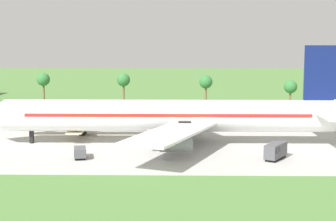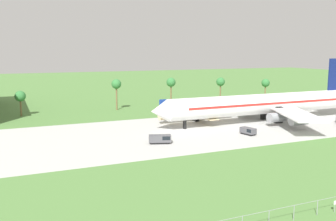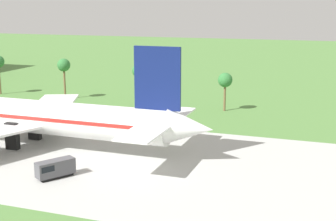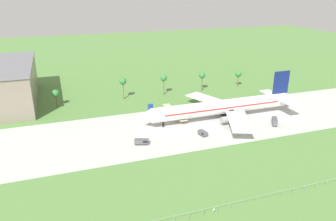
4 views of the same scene
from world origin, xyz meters
name	(u,v)px [view 2 (image 2 of 4)]	position (x,y,z in m)	size (l,w,h in m)	color
ground_plane	(187,131)	(0.00, 0.00, 0.00)	(600.00, 600.00, 0.00)	#517F3D
taxiway_strip	(187,131)	(0.00, 0.00, 0.01)	(320.00, 44.00, 0.02)	#B2B2AD
jet_airliner	(268,104)	(28.97, 2.33, 5.55)	(76.92, 52.77, 19.25)	white
regional_aircraft	(195,113)	(8.59, 11.69, 2.45)	(24.97, 22.49, 7.46)	beige
baggage_tug	(161,139)	(-12.28, -10.46, 1.13)	(5.59, 3.56, 2.07)	black
fuel_truck	(249,131)	(12.41, -10.97, 1.02)	(2.82, 4.55, 1.84)	black
no_stopping_sign	(335,205)	(-5.17, -55.31, 1.05)	(0.44, 0.08, 1.68)	gray
palm_tree_row	(167,86)	(12.51, 43.26, 8.35)	(104.49, 3.60, 11.48)	brown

